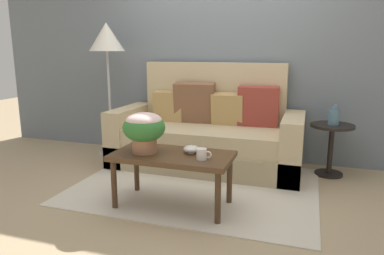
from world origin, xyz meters
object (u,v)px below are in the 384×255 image
coffee_mug (202,154)px  floor_lamp (107,43)px  potted_plant (144,128)px  snack_bowl (191,149)px  couch (207,135)px  coffee_table (173,160)px  table_vase (334,117)px  side_table (331,140)px

coffee_mug → floor_lamp: bearing=141.1°
floor_lamp → potted_plant: (1.08, -1.25, -0.72)m
potted_plant → snack_bowl: bearing=14.2°
couch → floor_lamp: bearing=178.9°
coffee_table → floor_lamp: floor_lamp is taller
couch → coffee_mug: size_ratio=17.19×
potted_plant → coffee_mug: (0.52, -0.04, -0.17)m
couch → snack_bowl: 1.15m
coffee_table → potted_plant: size_ratio=2.81×
coffee_table → potted_plant: bearing=-170.6°
couch → table_vase: 1.38m
side_table → potted_plant: 2.05m
floor_lamp → table_vase: floor_lamp is taller
coffee_table → floor_lamp: size_ratio=0.61×
coffee_mug → snack_bowl: 0.20m
coffee_table → snack_bowl: snack_bowl is taller
snack_bowl → table_vase: (1.17, 1.20, 0.14)m
potted_plant → coffee_mug: potted_plant is taller
floor_lamp → table_vase: size_ratio=7.89×
side_table → potted_plant: (-1.56, -1.31, 0.30)m
couch → floor_lamp: size_ratio=1.29×
floor_lamp → side_table: bearing=1.3°
floor_lamp → coffee_mug: floor_lamp is taller
snack_bowl → side_table: bearing=46.0°
side_table → floor_lamp: (-2.63, -0.06, 1.02)m
couch → table_vase: size_ratio=10.19×
couch → coffee_table: couch is taller
side_table → floor_lamp: size_ratio=0.34×
couch → snack_bowl: couch is taller
coffee_mug → table_vase: bearing=52.3°
coffee_table → snack_bowl: size_ratio=7.47×
coffee_table → potted_plant: 0.36m
couch → snack_bowl: size_ratio=15.82×
couch → potted_plant: couch is taller
coffee_mug → couch: bearing=104.0°
side_table → coffee_mug: size_ratio=4.50×
floor_lamp → coffee_mug: bearing=-38.9°
floor_lamp → coffee_table: bearing=-42.6°
side_table → snack_bowl: side_table is taller
table_vase → snack_bowl: bearing=-134.4°
floor_lamp → coffee_mug: 2.24m
side_table → coffee_mug: (-1.03, -1.35, 0.13)m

